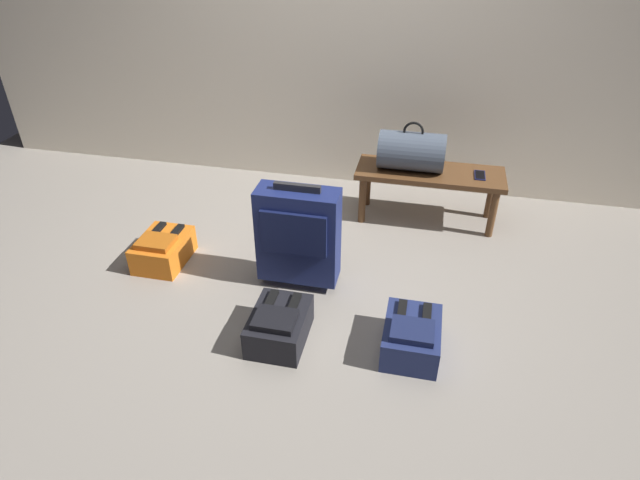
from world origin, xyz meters
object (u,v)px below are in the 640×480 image
object	(u,v)px
cell_phone	(480,175)
backpack_navy	(412,336)
bench	(429,178)
suitcase_upright_navy	(298,235)
backpack_orange	(163,249)
backpack_dark	(279,325)
duffel_bag_slate	(411,151)

from	to	relation	value
cell_phone	backpack_navy	distance (m)	1.41
cell_phone	backpack_navy	xyz separation A→B (m)	(-0.33, -1.33, -0.29)
backpack_navy	bench	bearing A→B (deg)	89.92
suitcase_upright_navy	backpack_orange	world-z (taller)	suitcase_upright_navy
suitcase_upright_navy	backpack_navy	distance (m)	0.85
backpack_navy	backpack_dark	bearing A→B (deg)	-174.44
bench	duffel_bag_slate	bearing A→B (deg)	180.00
duffel_bag_slate	backpack_orange	xyz separation A→B (m)	(-1.45, -0.89, -0.42)
bench	backpack_orange	distance (m)	1.83
backpack_navy	suitcase_upright_navy	bearing A→B (deg)	148.37
cell_phone	bench	bearing A→B (deg)	179.01
suitcase_upright_navy	backpack_navy	xyz separation A→B (m)	(0.70, -0.43, -0.25)
bench	backpack_navy	distance (m)	1.36
bench	backpack_orange	xyz separation A→B (m)	(-1.59, -0.89, -0.23)
bench	cell_phone	size ratio (longest dim) A/B	6.94
backpack_dark	bench	bearing A→B (deg)	64.17
backpack_orange	suitcase_upright_navy	bearing A→B (deg)	-1.43
backpack_orange	backpack_navy	size ratio (longest dim) A/B	1.00
duffel_bag_slate	backpack_navy	bearing A→B (deg)	-84.12
backpack_dark	backpack_navy	bearing A→B (deg)	5.56
backpack_orange	cell_phone	bearing A→B (deg)	24.81
backpack_orange	duffel_bag_slate	bearing A→B (deg)	31.61
duffel_bag_slate	backpack_dark	size ratio (longest dim) A/B	1.16
suitcase_upright_navy	backpack_navy	size ratio (longest dim) A/B	1.73
duffel_bag_slate	bench	bearing A→B (deg)	0.00
bench	backpack_dark	world-z (taller)	bench
backpack_orange	bench	bearing A→B (deg)	29.30
suitcase_upright_navy	backpack_orange	xyz separation A→B (m)	(-0.89, 0.02, -0.25)
suitcase_upright_navy	backpack_dark	world-z (taller)	suitcase_upright_navy
duffel_bag_slate	backpack_orange	world-z (taller)	duffel_bag_slate
backpack_dark	cell_phone	bearing A→B (deg)	54.26
backpack_dark	backpack_navy	world-z (taller)	same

